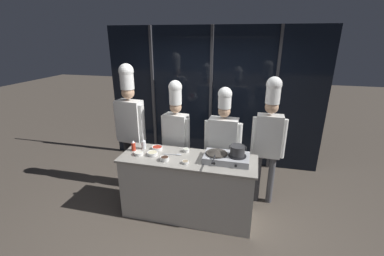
% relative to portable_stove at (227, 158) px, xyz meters
% --- Properties ---
extents(ground_plane, '(24.00, 24.00, 0.00)m').
position_rel_portable_stove_xyz_m(ground_plane, '(-0.53, -0.03, -0.97)').
color(ground_plane, brown).
extents(window_wall_back, '(4.23, 0.09, 2.70)m').
position_rel_portable_stove_xyz_m(window_wall_back, '(-0.53, 1.79, 0.38)').
color(window_wall_back, black).
rests_on(window_wall_back, ground_plane).
extents(demo_counter, '(1.89, 0.65, 0.92)m').
position_rel_portable_stove_xyz_m(demo_counter, '(-0.53, -0.03, -0.51)').
color(demo_counter, beige).
rests_on(demo_counter, ground_plane).
extents(portable_stove, '(0.60, 0.38, 0.10)m').
position_rel_portable_stove_xyz_m(portable_stove, '(0.00, 0.00, 0.00)').
color(portable_stove, '#B2B5BA').
rests_on(portable_stove, demo_counter).
extents(frying_pan, '(0.30, 0.51, 0.04)m').
position_rel_portable_stove_xyz_m(frying_pan, '(-0.14, -0.01, 0.07)').
color(frying_pan, '#38332D').
rests_on(frying_pan, portable_stove).
extents(stock_pot, '(0.22, 0.20, 0.14)m').
position_rel_portable_stove_xyz_m(stock_pot, '(0.14, 0.00, 0.12)').
color(stock_pot, '#333335').
rests_on(stock_pot, portable_stove).
extents(squeeze_bottle_clear, '(0.07, 0.07, 0.16)m').
position_rel_portable_stove_xyz_m(squeeze_bottle_clear, '(-1.24, 0.10, 0.03)').
color(squeeze_bottle_clear, white).
rests_on(squeeze_bottle_clear, demo_counter).
extents(squeeze_bottle_chili, '(0.06, 0.06, 0.16)m').
position_rel_portable_stove_xyz_m(squeeze_bottle_chili, '(-1.36, 0.01, 0.03)').
color(squeeze_bottle_chili, red).
rests_on(squeeze_bottle_chili, demo_counter).
extents(prep_bowl_chili_flakes, '(0.16, 0.16, 0.04)m').
position_rel_portable_stove_xyz_m(prep_bowl_chili_flakes, '(-1.04, 0.13, -0.02)').
color(prep_bowl_chili_flakes, white).
rests_on(prep_bowl_chili_flakes, demo_counter).
extents(prep_bowl_soy_glaze, '(0.12, 0.12, 0.05)m').
position_rel_portable_stove_xyz_m(prep_bowl_soy_glaze, '(-0.81, -0.19, -0.02)').
color(prep_bowl_soy_glaze, white).
rests_on(prep_bowl_soy_glaze, demo_counter).
extents(prep_bowl_noodles, '(0.15, 0.15, 0.05)m').
position_rel_portable_stove_xyz_m(prep_bowl_noodles, '(-1.03, -0.07, -0.02)').
color(prep_bowl_noodles, white).
rests_on(prep_bowl_noodles, demo_counter).
extents(prep_bowl_bean_sprouts, '(0.09, 0.09, 0.05)m').
position_rel_portable_stove_xyz_m(prep_bowl_bean_sprouts, '(-0.60, 0.15, -0.02)').
color(prep_bowl_bean_sprouts, white).
rests_on(prep_bowl_bean_sprouts, demo_counter).
extents(prep_bowl_garlic, '(0.13, 0.13, 0.05)m').
position_rel_portable_stove_xyz_m(prep_bowl_garlic, '(-1.23, -0.10, -0.02)').
color(prep_bowl_garlic, white).
rests_on(prep_bowl_garlic, demo_counter).
extents(prep_bowl_mushrooms, '(0.10, 0.10, 0.03)m').
position_rel_portable_stove_xyz_m(prep_bowl_mushrooms, '(-0.52, -0.20, -0.03)').
color(prep_bowl_mushrooms, white).
rests_on(prep_bowl_mushrooms, demo_counter).
extents(serving_spoon_slotted, '(0.26, 0.07, 0.02)m').
position_rel_portable_stove_xyz_m(serving_spoon_slotted, '(-0.71, 0.02, -0.04)').
color(serving_spoon_slotted, '#B2B5BA').
rests_on(serving_spoon_slotted, demo_counter).
extents(chef_head, '(0.54, 0.26, 2.12)m').
position_rel_portable_stove_xyz_m(chef_head, '(-1.64, 0.50, 0.28)').
color(chef_head, '#232326').
rests_on(chef_head, ground_plane).
extents(chef_sous, '(0.48, 0.25, 1.89)m').
position_rel_portable_stove_xyz_m(chef_sous, '(-0.86, 0.50, 0.15)').
color(chef_sous, '#232326').
rests_on(chef_sous, ground_plane).
extents(chef_line, '(0.56, 0.24, 1.83)m').
position_rel_portable_stove_xyz_m(chef_line, '(-0.11, 0.48, 0.08)').
color(chef_line, '#4C4C51').
rests_on(chef_line, ground_plane).
extents(chef_pastry, '(0.49, 0.22, 1.99)m').
position_rel_portable_stove_xyz_m(chef_pastry, '(0.55, 0.56, 0.22)').
color(chef_pastry, '#4C4C51').
rests_on(chef_pastry, ground_plane).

